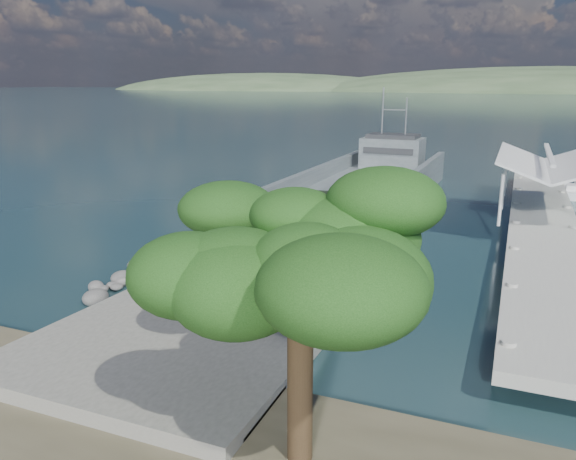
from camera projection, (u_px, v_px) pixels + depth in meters
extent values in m
plane|color=#1C3D43|center=(234.00, 308.00, 25.01)|extent=(1400.00, 1400.00, 0.00)
cube|color=slate|center=(223.00, 311.00, 24.05)|extent=(10.00, 18.00, 0.50)
cube|color=#B9BAAF|center=(543.00, 222.00, 36.10)|extent=(4.00, 44.00, 0.50)
cube|color=#485155|center=(365.00, 197.00, 46.66)|extent=(9.12, 28.61, 2.37)
cube|color=#485155|center=(320.00, 173.00, 47.74)|extent=(1.16, 28.45, 1.23)
cube|color=#485155|center=(414.00, 179.00, 44.68)|extent=(1.16, 28.45, 1.23)
cube|color=#485155|center=(301.00, 232.00, 34.00)|extent=(8.54, 0.56, 2.47)
cube|color=#485155|center=(392.00, 153.00, 54.40)|extent=(5.77, 3.91, 2.84)
cube|color=#2A2C2F|center=(393.00, 136.00, 53.98)|extent=(4.80, 3.13, 0.38)
cylinder|color=#9FA1A5|center=(383.00, 113.00, 53.86)|extent=(0.15, 0.15, 4.74)
cylinder|color=#9FA1A5|center=(406.00, 118.00, 53.11)|extent=(0.15, 0.15, 3.79)
cylinder|color=black|center=(248.00, 295.00, 23.31)|extent=(0.59, 1.38, 1.35)
cylinder|color=black|center=(303.00, 301.00, 22.64)|extent=(0.59, 1.38, 1.35)
cylinder|color=black|center=(274.00, 269.00, 26.56)|extent=(0.59, 1.38, 1.35)
cylinder|color=black|center=(323.00, 274.00, 25.90)|extent=(0.59, 1.38, 1.35)
cylinder|color=black|center=(287.00, 256.00, 28.48)|extent=(0.59, 1.38, 1.35)
cylinder|color=black|center=(333.00, 260.00, 27.82)|extent=(0.59, 1.38, 1.35)
cube|color=black|center=(295.00, 272.00, 25.62)|extent=(3.02, 8.05, 0.26)
cube|color=black|center=(276.00, 269.00, 22.75)|extent=(2.77, 2.31, 2.07)
cube|color=black|center=(266.00, 291.00, 21.74)|extent=(2.46, 1.15, 1.04)
cube|color=black|center=(303.00, 256.00, 26.87)|extent=(3.03, 4.99, 0.36)
cube|color=black|center=(305.00, 224.00, 26.67)|extent=(2.85, 4.15, 2.59)
cube|color=#2A2C2F|center=(262.00, 311.00, 21.42)|extent=(2.60, 0.50, 0.31)
imported|color=black|center=(163.00, 283.00, 23.70)|extent=(0.78, 0.54, 2.04)
cube|color=white|center=(574.00, 193.00, 49.33)|extent=(1.80, 5.39, 0.87)
cube|color=white|center=(575.00, 188.00, 48.33)|extent=(1.43, 1.61, 0.58)
cylinder|color=black|center=(300.00, 366.00, 13.80)|extent=(0.64, 0.64, 6.21)
ellipsoid|color=#163C10|center=(301.00, 250.00, 13.03)|extent=(6.00, 5.57, 2.57)
ellipsoid|color=#163C10|center=(228.00, 208.00, 17.23)|extent=(3.00, 3.00, 1.71)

